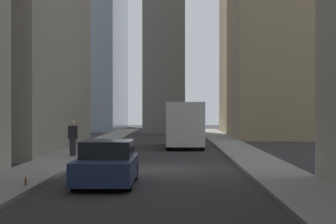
{
  "coord_description": "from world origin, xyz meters",
  "views": [
    {
      "loc": [
        -23.76,
        -0.74,
        2.41
      ],
      "look_at": [
        17.34,
        -0.32,
        2.23
      ],
      "focal_mm": 63.24,
      "sensor_mm": 36.0,
      "label": 1
    }
  ],
  "objects_px": {
    "sedan_navy": "(107,164)",
    "pedestrian": "(73,137)",
    "discarded_bottle": "(26,182)",
    "delivery_truck": "(185,125)"
  },
  "relations": [
    {
      "from": "sedan_navy",
      "to": "pedestrian",
      "type": "xyz_separation_m",
      "value": [
        9.99,
        2.8,
        0.42
      ]
    },
    {
      "from": "pedestrian",
      "to": "discarded_bottle",
      "type": "xyz_separation_m",
      "value": [
        -11.22,
        -0.51,
        -0.83
      ]
    },
    {
      "from": "delivery_truck",
      "to": "pedestrian",
      "type": "distance_m",
      "value": 9.93
    },
    {
      "from": "sedan_navy",
      "to": "pedestrian",
      "type": "height_order",
      "value": "pedestrian"
    },
    {
      "from": "delivery_truck",
      "to": "pedestrian",
      "type": "height_order",
      "value": "delivery_truck"
    },
    {
      "from": "sedan_navy",
      "to": "discarded_bottle",
      "type": "relative_size",
      "value": 15.93
    },
    {
      "from": "discarded_bottle",
      "to": "pedestrian",
      "type": "bearing_deg",
      "value": 2.62
    },
    {
      "from": "delivery_truck",
      "to": "sedan_navy",
      "type": "relative_size",
      "value": 1.5
    },
    {
      "from": "sedan_navy",
      "to": "discarded_bottle",
      "type": "height_order",
      "value": "sedan_navy"
    },
    {
      "from": "discarded_bottle",
      "to": "delivery_truck",
      "type": "bearing_deg",
      "value": -14.68
    }
  ]
}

